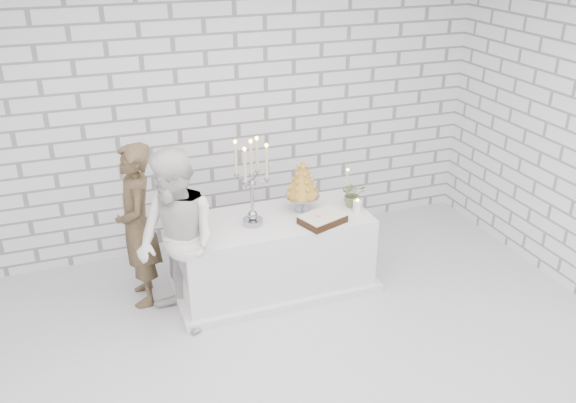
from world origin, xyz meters
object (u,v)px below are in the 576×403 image
at_px(cake_table, 274,253).
at_px(croquembouche, 302,186).
at_px(bride, 177,243).
at_px(groom, 138,226).
at_px(candelabra, 252,183).

relative_size(cake_table, croquembouche, 3.50).
bearing_deg(cake_table, croquembouche, 11.41).
distance_m(cake_table, bride, 1.09).
height_order(groom, bride, bride).
bearing_deg(cake_table, groom, 169.06).
bearing_deg(groom, bride, 29.04).
bearing_deg(candelabra, cake_table, 11.83).
distance_m(cake_table, groom, 1.30).
relative_size(candelabra, croquembouche, 1.59).
bearing_deg(croquembouche, cake_table, -168.59).
bearing_deg(candelabra, croquembouche, 11.58).
relative_size(bride, candelabra, 2.00).
relative_size(cake_table, groom, 1.16).
distance_m(groom, croquembouche, 1.56).
xyz_separation_m(cake_table, croquembouche, (0.32, 0.06, 0.63)).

